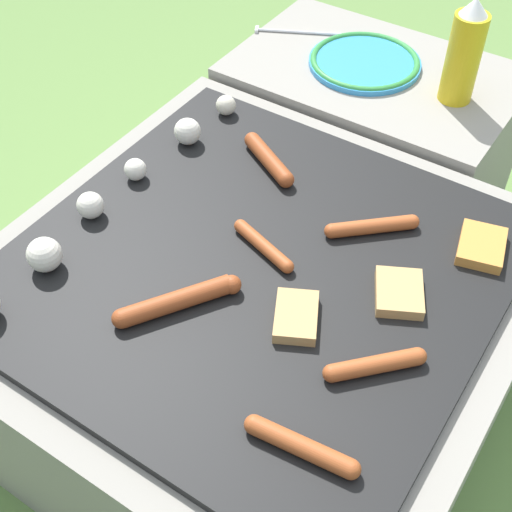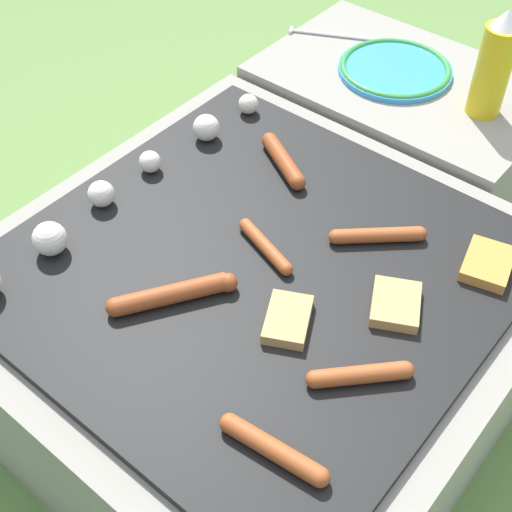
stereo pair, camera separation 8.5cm
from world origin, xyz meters
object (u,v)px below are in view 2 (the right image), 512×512
object	(u,v)px
plate_colorful	(395,69)
fork_utensil	(329,35)
sausage_front_center	(265,246)
condiment_bottle	(494,66)

from	to	relation	value
plate_colorful	fork_utensil	size ratio (longest dim) A/B	1.24
sausage_front_center	plate_colorful	xyz separation A→B (m)	(0.61, 0.13, -0.00)
plate_colorful	sausage_front_center	bearing A→B (deg)	-168.28
sausage_front_center	plate_colorful	world-z (taller)	sausage_front_center
condiment_bottle	fork_utensil	distance (m)	0.43
sausage_front_center	condiment_bottle	size ratio (longest dim) A/B	0.63
plate_colorful	fork_utensil	distance (m)	0.21
plate_colorful	condiment_bottle	size ratio (longest dim) A/B	1.12
condiment_bottle	sausage_front_center	bearing A→B (deg)	171.34
plate_colorful	condiment_bottle	world-z (taller)	condiment_bottle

